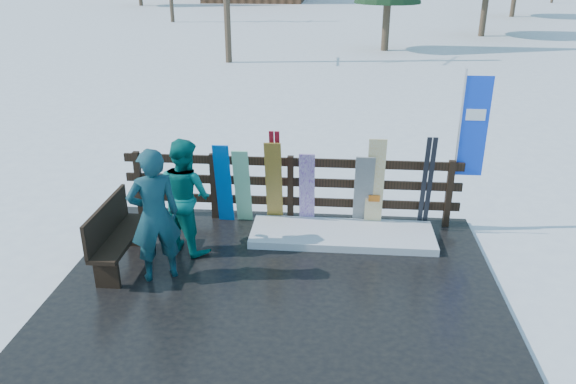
# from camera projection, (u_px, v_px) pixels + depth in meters

# --- Properties ---
(ground) EXTENTS (700.00, 700.00, 0.00)m
(ground) POSITION_uv_depth(u_px,v_px,m) (277.00, 295.00, 7.60)
(ground) COLOR white
(ground) RESTS_ON ground
(deck) EXTENTS (6.00, 5.00, 0.08)m
(deck) POSITION_uv_depth(u_px,v_px,m) (277.00, 292.00, 7.59)
(deck) COLOR black
(deck) RESTS_ON ground
(fence) EXTENTS (5.60, 0.10, 1.15)m
(fence) POSITION_uv_depth(u_px,v_px,m) (290.00, 184.00, 9.34)
(fence) COLOR black
(fence) RESTS_ON deck
(snow_patch) EXTENTS (2.90, 1.00, 0.12)m
(snow_patch) POSITION_uv_depth(u_px,v_px,m) (342.00, 235.00, 8.95)
(snow_patch) COLOR white
(snow_patch) RESTS_ON deck
(bench) EXTENTS (0.41, 1.50, 0.97)m
(bench) POSITION_uv_depth(u_px,v_px,m) (115.00, 233.00, 7.99)
(bench) COLOR black
(bench) RESTS_ON deck
(snowboard_0) EXTENTS (0.26, 0.30, 1.42)m
(snowboard_0) POSITION_uv_depth(u_px,v_px,m) (224.00, 184.00, 9.20)
(snowboard_0) COLOR blue
(snowboard_0) RESTS_ON deck
(snowboard_1) EXTENTS (0.26, 0.38, 1.35)m
(snowboard_1) POSITION_uv_depth(u_px,v_px,m) (242.00, 187.00, 9.19)
(snowboard_1) COLOR silver
(snowboard_1) RESTS_ON deck
(snowboard_2) EXTENTS (0.27, 0.38, 1.50)m
(snowboard_2) POSITION_uv_depth(u_px,v_px,m) (274.00, 184.00, 9.12)
(snowboard_2) COLOR yellow
(snowboard_2) RESTS_ON deck
(snowboard_3) EXTENTS (0.25, 0.35, 1.33)m
(snowboard_3) POSITION_uv_depth(u_px,v_px,m) (307.00, 190.00, 9.11)
(snowboard_3) COLOR silver
(snowboard_3) RESTS_ON deck
(snowboard_4) EXTENTS (0.31, 0.33, 1.30)m
(snowboard_4) POSITION_uv_depth(u_px,v_px,m) (363.00, 192.00, 9.04)
(snowboard_4) COLOR black
(snowboard_4) RESTS_ON deck
(snowboard_5) EXTENTS (0.28, 0.19, 1.57)m
(snowboard_5) POSITION_uv_depth(u_px,v_px,m) (375.00, 185.00, 8.98)
(snowboard_5) COLOR white
(snowboard_5) RESTS_ON deck
(ski_pair_a) EXTENTS (0.16, 0.33, 1.66)m
(ski_pair_a) POSITION_uv_depth(u_px,v_px,m) (276.00, 177.00, 9.15)
(ski_pair_a) COLOR maroon
(ski_pair_a) RESTS_ON deck
(ski_pair_b) EXTENTS (0.17, 0.24, 1.61)m
(ski_pair_b) POSITION_uv_depth(u_px,v_px,m) (427.00, 184.00, 8.97)
(ski_pair_b) COLOR black
(ski_pair_b) RESTS_ON deck
(rental_flag) EXTENTS (0.45, 0.04, 2.60)m
(rental_flag) POSITION_uv_depth(u_px,v_px,m) (470.00, 133.00, 8.79)
(rental_flag) COLOR silver
(rental_flag) RESTS_ON deck
(person_front) EXTENTS (0.82, 0.73, 1.89)m
(person_front) POSITION_uv_depth(u_px,v_px,m) (154.00, 216.00, 7.53)
(person_front) COLOR #175552
(person_front) RESTS_ON deck
(person_back) EXTENTS (1.08, 1.03, 1.76)m
(person_back) POSITION_uv_depth(u_px,v_px,m) (185.00, 196.00, 8.33)
(person_back) COLOR #066963
(person_back) RESTS_ON deck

